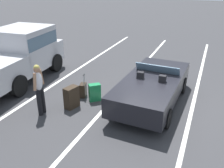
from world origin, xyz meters
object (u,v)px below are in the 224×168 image
object	(u,v)px
suitcase_small_carryon	(83,90)
parked_pickup_truck_near	(18,54)
convertible_car	(154,85)
suitcase_medium_bright	(95,92)
traveler_person	(39,87)
suitcase_large_black	(71,97)

from	to	relation	value
suitcase_small_carryon	parked_pickup_truck_near	bearing A→B (deg)	-23.38
convertible_car	suitcase_small_carryon	bearing A→B (deg)	108.27
convertible_car	parked_pickup_truck_near	size ratio (longest dim) A/B	0.82
suitcase_small_carryon	suitcase_medium_bright	bearing A→B (deg)	152.44
suitcase_small_carryon	traveler_person	bearing A→B (deg)	52.04
suitcase_large_black	suitcase_small_carryon	xyz separation A→B (m)	(0.85, 0.04, -0.11)
convertible_car	parked_pickup_truck_near	world-z (taller)	parked_pickup_truck_near
convertible_car	suitcase_medium_bright	distance (m)	2.08
convertible_car	parked_pickup_truck_near	bearing A→B (deg)	94.82
suitcase_large_black	parked_pickup_truck_near	xyz separation A→B (m)	(1.30, 3.26, 0.74)
suitcase_large_black	suitcase_medium_bright	size ratio (longest dim) A/B	1.19
suitcase_small_carryon	convertible_car	bearing A→B (deg)	-179.55
suitcase_medium_bright	parked_pickup_truck_near	bearing A→B (deg)	41.16
suitcase_small_carryon	traveler_person	xyz separation A→B (m)	(-1.56, 0.64, 0.67)
suitcase_large_black	parked_pickup_truck_near	distance (m)	3.58
traveler_person	parked_pickup_truck_near	size ratio (longest dim) A/B	0.32
suitcase_large_black	suitcase_small_carryon	size ratio (longest dim) A/B	0.85
suitcase_large_black	suitcase_small_carryon	bearing A→B (deg)	-73.46
suitcase_medium_bright	suitcase_small_carryon	xyz separation A→B (m)	(0.11, 0.53, -0.05)
suitcase_medium_bright	parked_pickup_truck_near	size ratio (longest dim) A/B	0.12
suitcase_medium_bright	parked_pickup_truck_near	world-z (taller)	parked_pickup_truck_near
suitcase_large_black	traveler_person	xyz separation A→B (m)	(-0.70, 0.68, 0.56)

